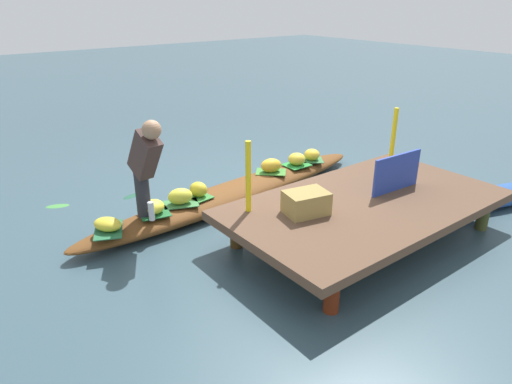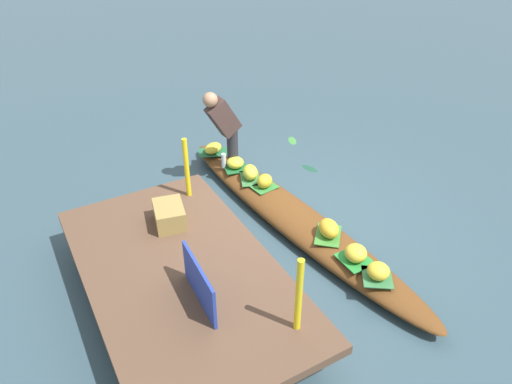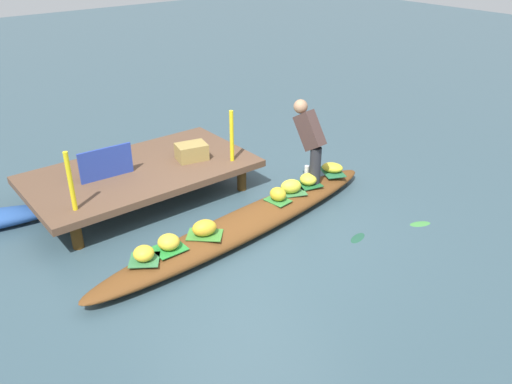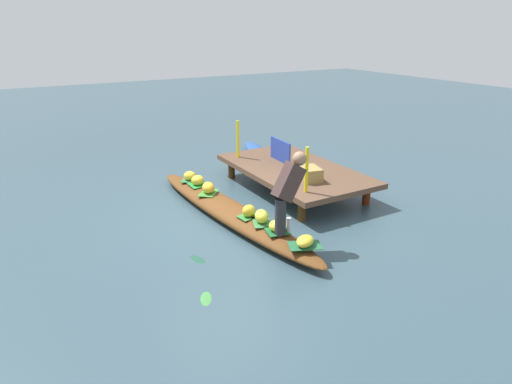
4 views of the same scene
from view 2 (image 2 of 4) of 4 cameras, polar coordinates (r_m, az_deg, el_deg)
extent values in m
plane|color=#344C57|center=(6.16, 4.24, -3.84)|extent=(40.00, 40.00, 0.00)
cube|color=brown|center=(4.90, -9.05, -9.54)|extent=(3.20, 1.80, 0.10)
cylinder|color=#452D10|center=(4.52, 6.66, -18.30)|extent=(0.14, 0.14, 0.36)
cylinder|color=#493014|center=(6.18, -7.12, -1.85)|extent=(0.14, 0.14, 0.36)
cylinder|color=maroon|center=(5.92, -20.04, -5.71)|extent=(0.14, 0.14, 0.36)
ellipsoid|color=brown|center=(6.09, 4.28, -2.92)|extent=(4.73, 1.07, 0.24)
cube|color=#337C35|center=(6.41, 1.04, 0.62)|extent=(0.29, 0.35, 0.01)
ellipsoid|color=gold|center=(6.36, 1.05, 1.33)|extent=(0.27, 0.29, 0.19)
cube|color=#22603A|center=(7.29, -5.17, 4.81)|extent=(0.44, 0.52, 0.01)
ellipsoid|color=gold|center=(7.26, -5.20, 5.29)|extent=(0.36, 0.39, 0.14)
cube|color=#357442|center=(5.18, 14.40, -9.90)|extent=(0.44, 0.44, 0.01)
ellipsoid|color=yellow|center=(5.13, 14.53, -9.20)|extent=(0.30, 0.30, 0.17)
cube|color=#278634|center=(5.34, 11.83, -7.96)|extent=(0.36, 0.31, 0.01)
ellipsoid|color=gold|center=(5.28, 11.94, -7.21)|extent=(0.34, 0.34, 0.18)
cube|color=#3A7741|center=(6.60, -0.69, 1.66)|extent=(0.48, 0.40, 0.01)
ellipsoid|color=yellow|center=(6.55, -0.70, 2.38)|extent=(0.35, 0.29, 0.20)
cube|color=#3E8230|center=(5.62, 8.69, -5.14)|extent=(0.50, 0.49, 0.01)
ellipsoid|color=gold|center=(5.56, 8.77, -4.36)|extent=(0.35, 0.29, 0.20)
cube|color=#1C5B2C|center=(6.86, -2.50, 2.98)|extent=(0.40, 0.39, 0.01)
ellipsoid|color=yellow|center=(6.82, -2.51, 3.56)|extent=(0.31, 0.30, 0.16)
cylinder|color=#28282D|center=(6.82, -2.84, 5.38)|extent=(0.16, 0.16, 0.55)
cube|color=#422E2B|center=(6.54, -3.97, 8.90)|extent=(0.23, 0.52, 0.59)
sphere|color=#9E7556|center=(6.34, -5.54, 11.01)|extent=(0.20, 0.20, 0.20)
cylinder|color=silver|center=(6.83, -3.91, 3.79)|extent=(0.07, 0.07, 0.22)
cube|color=#263C9A|center=(4.37, -6.87, -10.87)|extent=(0.75, 0.07, 0.44)
cylinder|color=yellow|center=(4.02, 5.18, -12.32)|extent=(0.06, 0.06, 0.77)
cylinder|color=yellow|center=(5.72, -8.36, 2.89)|extent=(0.06, 0.06, 0.77)
cube|color=olive|center=(5.40, -10.40, -2.74)|extent=(0.50, 0.41, 0.24)
ellipsoid|color=#40873E|center=(8.17, 4.39, 6.22)|extent=(0.33, 0.24, 0.01)
ellipsoid|color=#1E4B37|center=(7.37, 6.48, 2.85)|extent=(0.32, 0.20, 0.01)
camera|label=1|loc=(7.63, -45.54, 15.49)|focal=32.47mm
camera|label=3|loc=(7.51, 60.80, 17.13)|focal=36.70mm
camera|label=4|loc=(11.76, 0.39, 30.17)|focal=30.92mm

